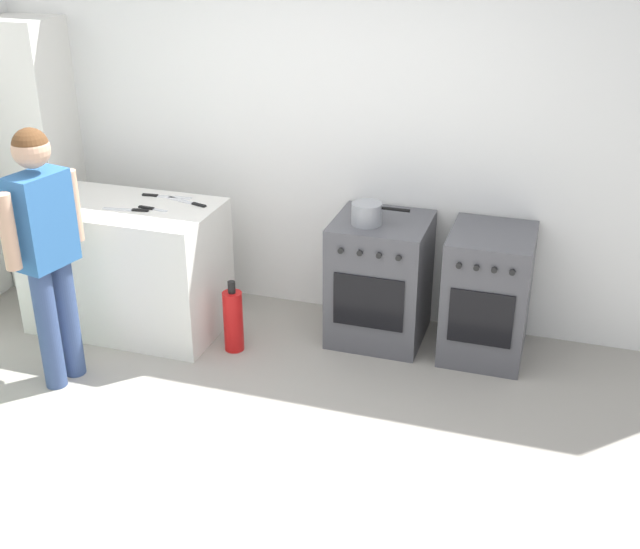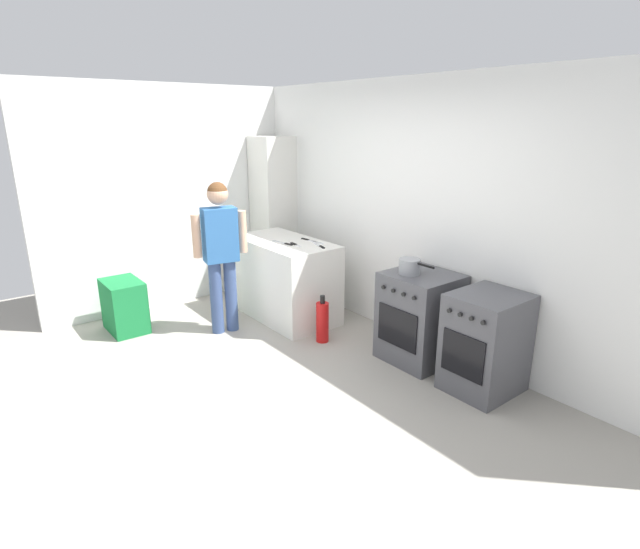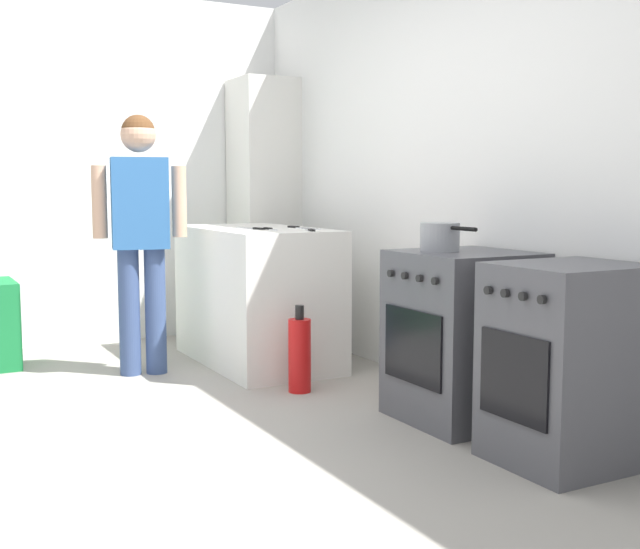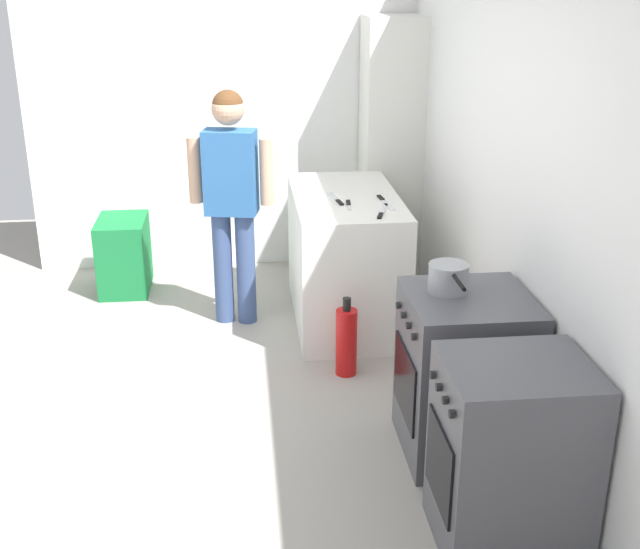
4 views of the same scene
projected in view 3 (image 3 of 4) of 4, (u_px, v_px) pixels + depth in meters
ground_plane at (134, 447)px, 3.62m from camera, size 8.00×8.00×0.00m
back_wall at (480, 163)px, 4.40m from camera, size 6.00×0.10×2.60m
side_wall_left at (89, 169)px, 5.95m from camera, size 0.10×3.10×2.60m
counter_unit at (257, 296)px, 5.32m from camera, size 1.30×0.70×0.90m
oven_left at (463, 336)px, 4.01m from camera, size 0.62×0.62×0.85m
oven_right at (569, 364)px, 3.39m from camera, size 0.52×0.62×0.85m
pot at (440, 237)px, 3.98m from camera, size 0.38×0.20×0.14m
knife_bread at (302, 228)px, 5.19m from camera, size 0.35×0.07×0.01m
knife_paring at (269, 229)px, 5.05m from camera, size 0.21×0.04×0.01m
knife_chef at (252, 228)px, 5.14m from camera, size 0.31×0.08×0.01m
knife_carving at (309, 230)px, 4.98m from camera, size 0.32×0.12×0.01m
person at (140, 222)px, 4.93m from camera, size 0.26×0.56×1.61m
fire_extinguisher at (300, 354)px, 4.57m from camera, size 0.13×0.13×0.50m
larder_cabinet at (264, 208)px, 6.32m from camera, size 0.48×0.44×2.00m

